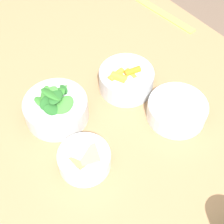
% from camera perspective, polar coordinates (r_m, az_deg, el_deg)
% --- Properties ---
extents(ground_plane, '(10.00, 10.00, 0.00)m').
position_cam_1_polar(ground_plane, '(1.51, -2.65, -16.26)').
color(ground_plane, brown).
extents(dining_table, '(1.35, 1.03, 0.74)m').
position_cam_1_polar(dining_table, '(0.93, -4.10, -1.44)').
color(dining_table, '#99724C').
rests_on(dining_table, ground_plane).
extents(bowl_carrots, '(0.15, 0.15, 0.07)m').
position_cam_1_polar(bowl_carrots, '(0.87, 2.59, 6.08)').
color(bowl_carrots, silver).
rests_on(bowl_carrots, dining_table).
extents(bowl_greens, '(0.16, 0.16, 0.10)m').
position_cam_1_polar(bowl_greens, '(0.81, -10.24, 0.90)').
color(bowl_greens, silver).
rests_on(bowl_greens, dining_table).
extents(bowl_beans_hotdog, '(0.15, 0.15, 0.05)m').
position_cam_1_polar(bowl_beans_hotdog, '(0.82, 11.78, 0.35)').
color(bowl_beans_hotdog, silver).
rests_on(bowl_beans_hotdog, dining_table).
extents(bowl_cookies, '(0.12, 0.12, 0.05)m').
position_cam_1_polar(bowl_cookies, '(0.73, -5.10, -8.49)').
color(bowl_cookies, white).
rests_on(bowl_cookies, dining_table).
extents(ruler, '(0.27, 0.05, 0.00)m').
position_cam_1_polar(ruler, '(1.17, 9.46, 17.22)').
color(ruler, '#EADB4C').
rests_on(ruler, dining_table).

